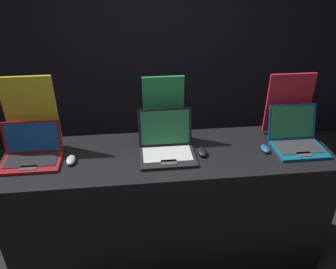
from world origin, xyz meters
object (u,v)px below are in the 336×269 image
Objects in this scene: laptop_middle at (167,145)px; laptop_back at (296,139)px; promo_stand_middle at (163,110)px; laptop_front at (32,153)px; promo_stand_back at (288,106)px; mouse_front at (71,160)px; promo_stand_front at (32,115)px; mouse_middle at (202,152)px; mouse_back at (265,149)px.

laptop_back is at bearing -0.60° from laptop_middle.
promo_stand_middle reaches higher than laptop_back.
laptop_front is 0.80× the size of promo_stand_back.
promo_stand_middle reaches higher than promo_stand_back.
promo_stand_middle is (0.64, 0.26, 0.21)m from mouse_front.
mouse_middle is (1.13, -0.21, -0.24)m from promo_stand_front.
laptop_front is at bearing -174.18° from promo_stand_back.
laptop_back is (0.92, -0.22, -0.17)m from promo_stand_middle.
laptop_front is at bearing -167.18° from promo_stand_middle.
mouse_front is 1.59m from promo_stand_back.
promo_stand_front is 0.89m from promo_stand_middle.
laptop_middle is at bearing -0.64° from laptop_front.
mouse_middle is at bearing -9.40° from laptop_middle.
laptop_back is (0.68, 0.03, 0.04)m from mouse_middle.
laptop_back is at bearing 1.24° from mouse_front.
mouse_middle is at bearing -10.70° from promo_stand_front.
mouse_back is at bearing -20.63° from promo_stand_middle.
laptop_middle is at bearing 3.89° from mouse_front.
mouse_back is at bearing -3.76° from laptop_middle.
laptop_front is at bearing 179.38° from laptop_back.
promo_stand_back is at bearing 8.69° from mouse_front.
promo_stand_middle reaches higher than laptop_front.
mouse_middle reaches higher than mouse_back.
laptop_back is at bearing 2.55° from mouse_middle.
mouse_front is at bearing -11.88° from laptop_front.
promo_stand_front is at bearing -179.35° from promo_stand_back.
mouse_front is 0.88m from mouse_middle.
laptop_middle is 0.27m from promo_stand_middle.
promo_stand_front is at bearing 168.95° from laptop_middle.
promo_stand_back is at bearing 5.82° from laptop_front.
laptop_front is 3.63× the size of mouse_back.
mouse_middle is at bearing 0.24° from mouse_front.
laptop_front reaches higher than mouse_middle.
mouse_front is at bearing -40.61° from promo_stand_front.
laptop_middle is 0.92m from laptop_back.
mouse_middle is at bearing -177.45° from laptop_back.
promo_stand_front reaches higher than mouse_back.
promo_stand_front is at bearing 169.30° from mouse_middle.
promo_stand_back reaches higher than mouse_front.
laptop_middle reaches higher than laptop_front.
laptop_back is 0.74× the size of promo_stand_back.
laptop_front is 0.89m from laptop_middle.
mouse_front is 0.98× the size of mouse_middle.
promo_stand_back is (1.56, 0.24, 0.21)m from mouse_front.
promo_stand_middle is 4.60× the size of mouse_back.
mouse_middle is (0.88, 0.00, -0.00)m from mouse_front.
laptop_middle is 3.31× the size of mouse_middle.
promo_stand_front is 4.70× the size of mouse_middle.
mouse_front is 0.41m from promo_stand_front.
mouse_back is (0.69, -0.26, -0.21)m from promo_stand_middle.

